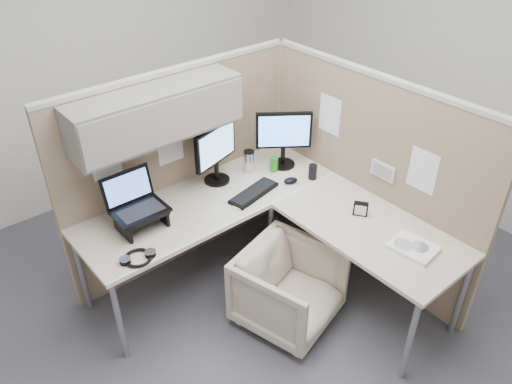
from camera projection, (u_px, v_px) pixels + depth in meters
ground at (267, 303)px, 3.80m from camera, size 4.50×4.50×0.00m
partition_back at (171, 145)px, 3.60m from camera, size 2.00×0.36×1.63m
partition_right at (363, 176)px, 3.78m from camera, size 0.07×2.03×1.63m
desk at (270, 217)px, 3.57m from camera, size 2.00×1.98×0.73m
office_chair at (289, 285)px, 3.50m from camera, size 0.76×0.74×0.65m
monitor_left at (216, 150)px, 3.73m from camera, size 0.43×0.20×0.47m
monitor_right at (284, 135)px, 3.93m from camera, size 0.37×0.29×0.47m
laptop_station at (138, 208)px, 3.34m from camera, size 0.35×0.30×0.37m
keyboard at (254, 193)px, 3.72m from camera, size 0.45×0.22×0.02m
mouse at (291, 180)px, 3.85m from camera, size 0.13×0.10×0.04m
travel_mug at (249, 161)px, 3.96m from camera, size 0.09×0.09×0.18m
soda_can_green at (313, 172)px, 3.88m from camera, size 0.07×0.07×0.12m
soda_can_silver at (274, 164)px, 3.98m from camera, size 0.07×0.07×0.12m
sticky_note_b at (239, 206)px, 3.59m from camera, size 0.10×0.10×0.01m
sticky_note_c at (167, 212)px, 3.54m from camera, size 0.09×0.09×0.01m
headphones at (138, 258)px, 3.12m from camera, size 0.22×0.22×0.03m
paper_stack at (413, 248)px, 3.20m from camera, size 0.25×0.30×0.03m
desk_clock at (361, 209)px, 3.49m from camera, size 0.09×0.11×0.10m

